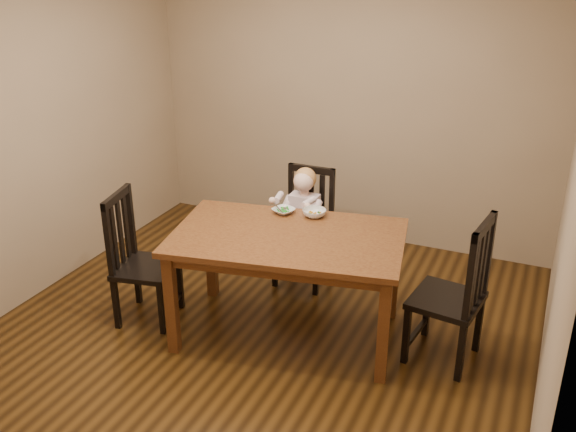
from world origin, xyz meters
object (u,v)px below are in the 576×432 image
at_px(toddler, 303,215).
at_px(bowl_peas, 284,211).
at_px(chair_left, 139,260).
at_px(chair_right, 455,294).
at_px(dining_table, 288,247).
at_px(chair_child, 305,229).
at_px(bowl_veg, 314,213).

bearing_deg(toddler, bowl_peas, 91.56).
relative_size(chair_left, chair_right, 0.95).
xyz_separation_m(dining_table, chair_child, (-0.21, 0.85, -0.25)).
bearing_deg(chair_child, dining_table, 102.98).
height_order(chair_child, toddler, chair_child).
bearing_deg(bowl_veg, chair_right, -11.16).
distance_m(dining_table, bowl_peas, 0.41).
height_order(chair_left, bowl_veg, chair_left).
height_order(dining_table, chair_left, chair_left).
bearing_deg(chair_left, chair_right, 88.08).
distance_m(dining_table, chair_child, 0.91).
distance_m(dining_table, chair_left, 1.19).
distance_m(chair_left, toddler, 1.41).
bearing_deg(chair_child, chair_right, 153.09).
xyz_separation_m(toddler, bowl_peas, (0.02, -0.45, 0.22)).
height_order(chair_right, bowl_peas, chair_right).
bearing_deg(dining_table, chair_child, 103.65).
distance_m(chair_child, bowl_peas, 0.62).
bearing_deg(toddler, dining_table, 103.78).
distance_m(dining_table, bowl_veg, 0.41).
bearing_deg(chair_right, dining_table, 105.60).
relative_size(dining_table, chair_child, 1.79).
height_order(chair_child, bowl_peas, chair_child).
bearing_deg(chair_left, toddler, 126.30).
bearing_deg(bowl_veg, chair_left, -152.01).
bearing_deg(chair_left, chair_child, 127.68).
xyz_separation_m(chair_left, bowl_veg, (1.20, 0.64, 0.36)).
bearing_deg(bowl_veg, dining_table, -97.78).
height_order(chair_child, bowl_veg, chair_child).
relative_size(chair_child, bowl_veg, 5.61).
distance_m(dining_table, chair_right, 1.22).
xyz_separation_m(dining_table, bowl_veg, (0.05, 0.39, 0.13)).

